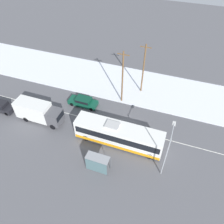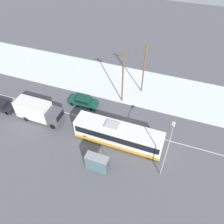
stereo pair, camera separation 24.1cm
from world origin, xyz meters
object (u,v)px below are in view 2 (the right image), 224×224
at_px(utility_pole_snowlot, 144,69).
at_px(streetlamp, 167,149).
at_px(sedan_car, 83,101).
at_px(parked_car_near_truck, 1,105).
at_px(bus_shelter, 96,163).
at_px(utility_pole_roadside, 123,77).
at_px(pedestrian_at_stop, 94,155).
at_px(box_truck, 38,111).
at_px(city_bus, 118,135).

bearing_deg(utility_pole_snowlot, streetlamp, -66.19).
bearing_deg(sedan_car, parked_car_near_truck, 24.56).
relative_size(bus_shelter, utility_pole_roadside, 0.31).
distance_m(sedan_car, pedestrian_at_stop, 10.94).
height_order(box_truck, parked_car_near_truck, box_truck).
distance_m(city_bus, sedan_car, 9.54).
distance_m(city_bus, streetlamp, 7.40).
bearing_deg(box_truck, sedan_car, 47.43).
distance_m(sedan_car, streetlamp, 16.62).
xyz_separation_m(sedan_car, utility_pole_roadside, (5.57, 3.09, 3.98)).
relative_size(sedan_car, utility_pole_roadside, 0.52).
bearing_deg(utility_pole_roadside, pedestrian_at_stop, -88.55).
relative_size(parked_car_near_truck, streetlamp, 0.66).
distance_m(box_truck, utility_pole_roadside, 13.66).
relative_size(sedan_car, utility_pole_snowlot, 0.53).
xyz_separation_m(sedan_car, streetlamp, (14.32, -7.65, 3.59)).
height_order(box_truck, utility_pole_roadside, utility_pole_roadside).
height_order(parked_car_near_truck, utility_pole_snowlot, utility_pole_snowlot).
relative_size(pedestrian_at_stop, bus_shelter, 0.60).
distance_m(parked_car_near_truck, streetlamp, 26.54).
distance_m(city_bus, utility_pole_roadside, 9.31).
bearing_deg(city_bus, parked_car_near_truck, -179.82).
height_order(utility_pole_roadside, utility_pole_snowlot, utility_pole_roadside).
bearing_deg(streetlamp, sedan_car, 151.89).
height_order(box_truck, pedestrian_at_stop, box_truck).
relative_size(box_truck, parked_car_near_truck, 1.59).
height_order(city_bus, pedestrian_at_stop, city_bus).
xyz_separation_m(sedan_car, bus_shelter, (6.78, -10.44, 0.88)).
distance_m(streetlamp, utility_pole_roadside, 13.85).
bearing_deg(parked_car_near_truck, streetlamp, -4.82).
height_order(city_bus, utility_pole_roadside, utility_pole_roadside).
height_order(box_truck, sedan_car, box_truck).
distance_m(box_truck, bus_shelter, 12.71).
distance_m(pedestrian_at_stop, utility_pole_snowlot, 16.46).
distance_m(box_truck, sedan_car, 7.19).
relative_size(city_bus, utility_pole_snowlot, 1.34).
bearing_deg(pedestrian_at_stop, bus_shelter, -53.96).
bearing_deg(box_truck, streetlamp, -7.15).
height_order(bus_shelter, utility_pole_snowlot, utility_pole_snowlot).
bearing_deg(sedan_car, streetlamp, 151.89).
bearing_deg(parked_car_near_truck, utility_pole_roadside, 26.01).
bearing_deg(bus_shelter, city_bus, 78.13).
xyz_separation_m(parked_car_near_truck, utility_pole_roadside, (17.47, 8.52, 3.94)).
relative_size(sedan_car, parked_car_near_truck, 1.05).
distance_m(parked_car_near_truck, pedestrian_at_stop, 18.18).
xyz_separation_m(bus_shelter, utility_pole_roadside, (-1.20, 13.53, 3.11)).
bearing_deg(box_truck, utility_pole_roadside, 38.72).
bearing_deg(bus_shelter, sedan_car, 122.98).
relative_size(utility_pole_roadside, utility_pole_snowlot, 1.03).
bearing_deg(sedan_car, city_bus, 145.57).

